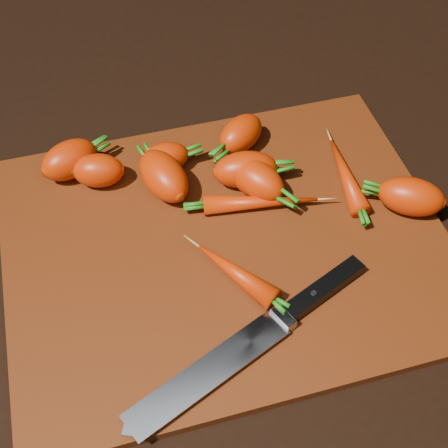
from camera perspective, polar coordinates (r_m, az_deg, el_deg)
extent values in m
cube|color=black|center=(0.73, 0.21, -2.33)|extent=(2.00, 2.00, 0.01)
cube|color=#67290E|center=(0.72, 0.21, -1.80)|extent=(0.50, 0.40, 0.01)
ellipsoid|color=#C12700|center=(0.79, -13.94, 5.72)|extent=(0.09, 0.07, 0.05)
ellipsoid|color=#C12700|center=(0.77, -11.41, 4.81)|extent=(0.07, 0.05, 0.04)
ellipsoid|color=#C12700|center=(0.75, 2.95, 4.12)|extent=(0.08, 0.09, 0.05)
ellipsoid|color=#C12700|center=(0.75, -5.56, 4.40)|extent=(0.07, 0.09, 0.05)
ellipsoid|color=#C12700|center=(0.80, 1.54, 8.23)|extent=(0.08, 0.08, 0.04)
ellipsoid|color=#C12700|center=(0.78, -5.41, 6.06)|extent=(0.06, 0.04, 0.04)
ellipsoid|color=#C12700|center=(0.76, 16.73, 2.42)|extent=(0.09, 0.08, 0.05)
ellipsoid|color=#C12700|center=(0.78, 11.04, 4.47)|extent=(0.04, 0.12, 0.03)
ellipsoid|color=#C12700|center=(0.74, 3.39, 2.00)|extent=(0.14, 0.05, 0.02)
ellipsoid|color=#C12700|center=(0.67, 1.07, -4.48)|extent=(0.08, 0.10, 0.03)
ellipsoid|color=#C12700|center=(0.76, 1.98, 5.00)|extent=(0.08, 0.05, 0.05)
cube|color=gray|center=(0.60, -8.72, -18.13)|extent=(0.18, 0.10, 0.00)
cube|color=gray|center=(0.62, -1.04, -13.14)|extent=(0.02, 0.03, 0.01)
cube|color=black|center=(0.64, 3.13, -10.24)|extent=(0.10, 0.06, 0.01)
cylinder|color=#B2B2B7|center=(0.63, 2.04, -10.70)|extent=(0.01, 0.01, 0.00)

